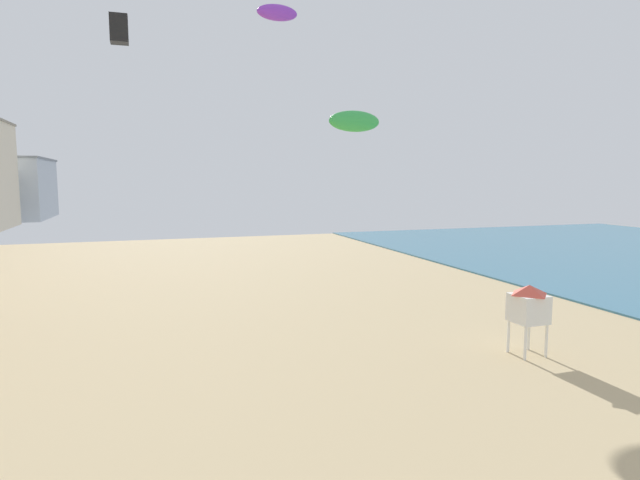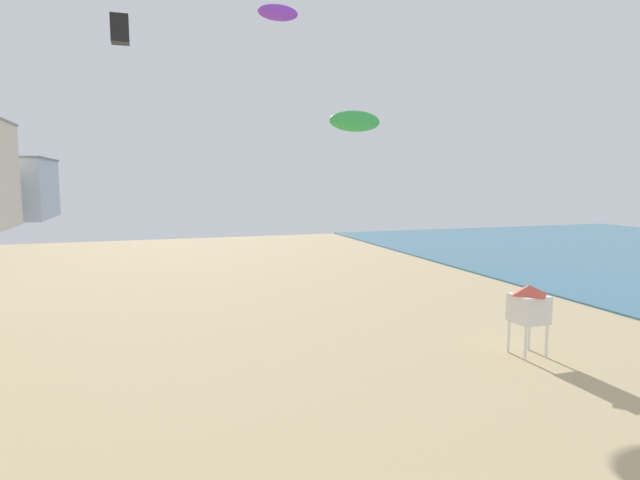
{
  "view_description": "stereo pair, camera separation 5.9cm",
  "coord_description": "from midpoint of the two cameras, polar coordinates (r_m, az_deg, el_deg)",
  "views": [
    {
      "loc": [
        -1.97,
        2.68,
        6.27
      ],
      "look_at": [
        3.91,
        20.22,
        4.13
      ],
      "focal_mm": 29.54,
      "sensor_mm": 36.0,
      "label": 1
    },
    {
      "loc": [
        -1.92,
        2.66,
        6.27
      ],
      "look_at": [
        3.91,
        20.22,
        4.13
      ],
      "focal_mm": 29.54,
      "sensor_mm": 36.0,
      "label": 2
    }
  ],
  "objects": [
    {
      "name": "lifeguard_stand",
      "position": [
        20.25,
        21.77,
        -6.53
      ],
      "size": [
        1.1,
        1.1,
        2.55
      ],
      "rotation": [
        0.0,
        0.0,
        -0.16
      ],
      "color": "white",
      "rests_on": "ground"
    },
    {
      "name": "kite_green_parafoil",
      "position": [
        28.58,
        3.86,
        12.71
      ],
      "size": [
        2.85,
        0.79,
        1.11
      ],
      "color": "green"
    },
    {
      "name": "kite_black_box",
      "position": [
        29.49,
        -20.81,
        20.55
      ],
      "size": [
        0.85,
        0.85,
        1.34
      ],
      "color": "black"
    },
    {
      "name": "kite_purple_parafoil",
      "position": [
        36.98,
        -4.53,
        23.34
      ],
      "size": [
        2.67,
        0.74,
        1.04
      ],
      "color": "purple"
    }
  ]
}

